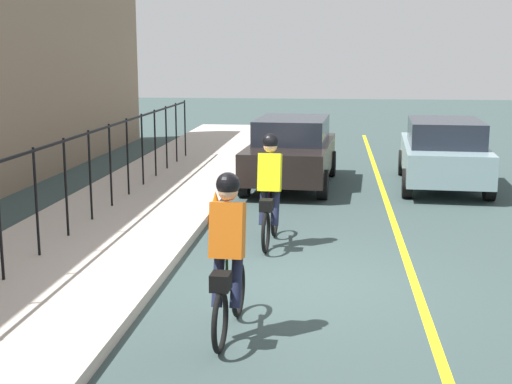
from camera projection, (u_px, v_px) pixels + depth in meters
ground_plane at (296, 283)px, 9.63m from camera, size 80.00×80.00×0.00m
lane_line_centre at (416, 287)px, 9.46m from camera, size 36.00×0.12×0.01m
sidewalk at (55, 269)px, 9.99m from camera, size 40.00×3.20×0.15m
iron_fence at (51, 175)px, 10.78m from camera, size 19.66×0.04×1.60m
cyclist_lead at (270, 190)px, 11.36m from camera, size 1.71×0.38×1.83m
cyclist_follow at (228, 256)px, 7.67m from camera, size 1.71×0.38×1.83m
patrol_sedan at (443, 152)px, 16.41m from camera, size 4.50×2.13×1.58m
parked_sedan_rear at (291, 151)px, 16.64m from camera, size 4.49×2.11×1.58m
traffic_cone_near at (216, 206)px, 13.12m from camera, size 0.36×0.36×0.57m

